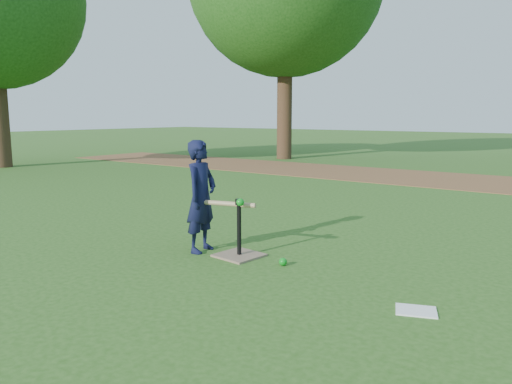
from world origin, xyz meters
The scene contains 7 objects.
ground centered at (0.00, 0.00, 0.00)m, with size 80.00×80.00×0.00m, color #285116.
dirt_strip centered at (0.00, 7.50, 0.01)m, with size 24.00×3.00×0.01m, color brown.
child centered at (-0.42, -0.23, 0.61)m, with size 0.44×0.29×1.21m, color black.
wiffle_ball_ground centered at (0.59, -0.16, 0.04)m, with size 0.08×0.08×0.08m, color #0C8919.
clipboard centered at (2.04, -0.54, 0.01)m, with size 0.30×0.23×0.01m, color white.
batting_tee centered at (0.04, -0.16, 0.11)m, with size 0.48×0.48×0.61m.
swing_action centered at (-0.08, -0.20, 0.56)m, with size 0.63×0.20×0.12m.
Camera 1 is at (3.19, -4.17, 1.48)m, focal length 35.00 mm.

